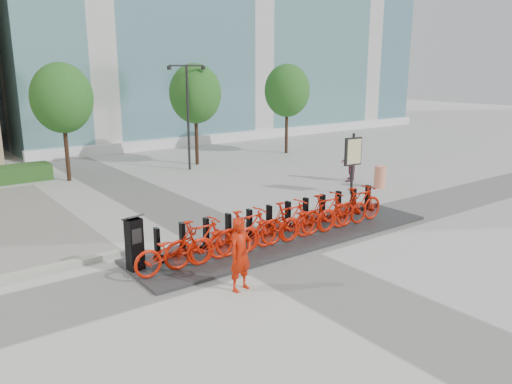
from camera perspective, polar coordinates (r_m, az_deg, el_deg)
ground at (r=13.67m, az=0.38°, el=-6.71°), size 120.00×120.00×0.00m
tree_1 at (r=23.10m, az=-21.30°, el=9.95°), size 2.60×2.60×5.10m
tree_2 at (r=25.62m, az=-6.96°, el=11.08°), size 2.60×2.60×5.10m
tree_3 at (r=29.06m, az=3.57°, el=11.48°), size 2.60×2.60×5.10m
streetlamp at (r=24.29m, az=-7.81°, el=9.83°), size 2.00×0.20×5.00m
dock_pad at (r=14.64m, az=3.76°, el=-5.15°), size 9.60×2.40×0.08m
dock_rail_posts at (r=14.88m, az=2.78°, el=-2.94°), size 8.02×0.50×0.85m
bike_0 at (r=12.13m, az=-9.40°, el=-6.55°), size 2.04×0.71×1.07m
bike_1 at (r=12.43m, az=-6.45°, el=-5.65°), size 1.98×0.56×1.19m
bike_2 at (r=12.80m, az=-3.65°, el=-5.28°), size 2.04×0.71×1.07m
bike_3 at (r=13.16m, az=-1.02°, el=-4.43°), size 1.98×0.56×1.19m
bike_4 at (r=13.59m, az=1.46°, el=-4.10°), size 2.04×0.71×1.07m
bike_5 at (r=14.01m, az=3.79°, el=-3.32°), size 1.98×0.56×1.19m
bike_6 at (r=14.48m, az=5.96°, el=-3.02°), size 2.04×0.71×1.07m
bike_7 at (r=14.94m, az=8.01°, el=-2.31°), size 1.98×0.56×1.19m
bike_8 at (r=15.46m, az=9.91°, el=-2.07°), size 2.04×0.71×1.07m
bike_9 at (r=15.95m, az=11.71°, el=-1.43°), size 1.98×0.56×1.19m
kiosk at (r=12.37m, az=-13.72°, el=-5.69°), size 0.48×0.42×1.40m
worker_red at (r=11.08m, az=-1.76°, el=-7.15°), size 0.67×0.50×1.67m
pedestrian at (r=22.17m, az=10.52°, el=3.52°), size 1.11×1.05×1.81m
construction_barrel at (r=21.31m, az=13.98°, el=1.69°), size 0.62×0.62×0.91m
map_sign at (r=19.80m, az=11.03°, el=4.28°), size 0.79×0.20×2.40m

